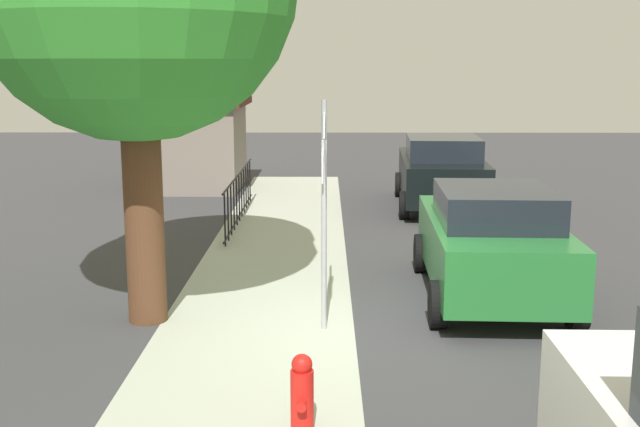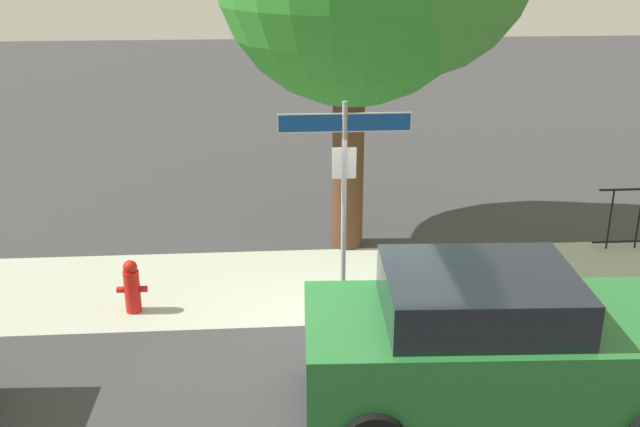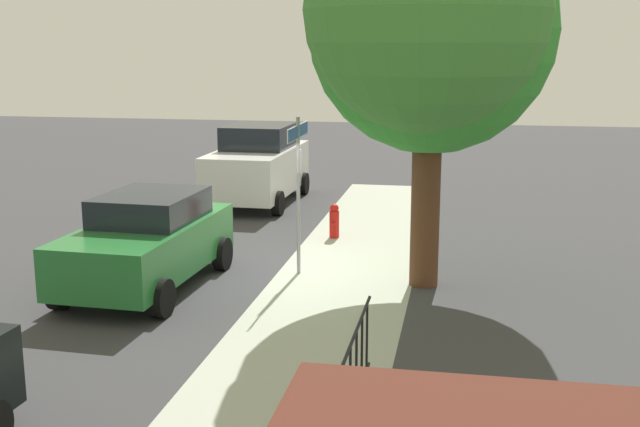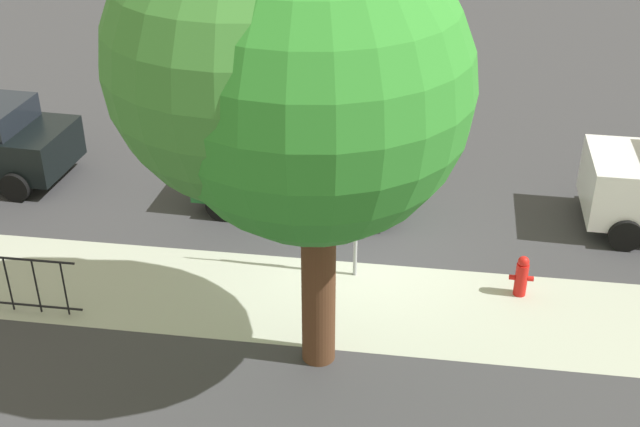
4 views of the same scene
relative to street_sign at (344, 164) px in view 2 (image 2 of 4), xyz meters
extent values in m
plane|color=#38383A|center=(0.04, -0.40, -2.16)|extent=(60.00, 60.00, 0.00)
cube|color=#A7AE9B|center=(2.04, 0.90, -2.16)|extent=(24.00, 2.60, 0.00)
cylinder|color=#9EA0A5|center=(0.00, 0.00, -0.67)|extent=(0.07, 0.07, 2.99)
cube|color=#144799|center=(0.00, 0.00, 0.55)|extent=(1.71, 0.02, 0.22)
cube|color=white|center=(0.00, 0.00, 0.55)|extent=(1.74, 0.02, 0.25)
cube|color=silver|center=(0.00, 0.02, 0.00)|extent=(0.32, 0.02, 0.42)
cylinder|color=#52321F|center=(0.32, 2.39, -0.61)|extent=(0.52, 0.52, 3.10)
cube|color=#246D2F|center=(1.43, -2.47, -1.41)|extent=(4.23, 1.99, 0.87)
cube|color=black|center=(1.18, -2.46, -0.72)|extent=(2.06, 1.68, 0.50)
cylinder|color=black|center=(2.88, -1.63, -1.84)|extent=(0.65, 0.25, 0.64)
cylinder|color=black|center=(0.05, -1.51, -1.84)|extent=(0.65, 0.25, 0.64)
cylinder|color=black|center=(4.68, 1.90, -1.64)|extent=(0.03, 0.03, 1.05)
cylinder|color=black|center=(5.17, 1.90, -1.64)|extent=(0.03, 0.03, 1.05)
cylinder|color=red|center=(-2.94, 0.20, -1.85)|extent=(0.22, 0.22, 0.62)
sphere|color=red|center=(-2.94, 0.20, -1.48)|extent=(0.20, 0.20, 0.20)
cylinder|color=red|center=(-3.10, 0.20, -1.82)|extent=(0.10, 0.09, 0.09)
cylinder|color=red|center=(-2.78, 0.20, -1.82)|extent=(0.10, 0.09, 0.09)
camera|label=1|loc=(-9.73, -0.02, 1.26)|focal=43.37mm
camera|label=2|loc=(-1.00, -9.37, 2.82)|focal=42.00mm
camera|label=3|loc=(14.30, 3.07, 2.13)|focal=44.46mm
camera|label=4|loc=(-1.17, 12.50, 6.25)|focal=46.30mm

